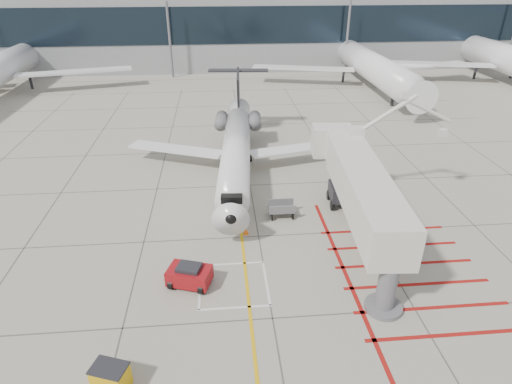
{
  "coord_description": "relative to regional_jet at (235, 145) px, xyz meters",
  "views": [
    {
      "loc": [
        -2.44,
        -21.13,
        16.95
      ],
      "look_at": [
        0.0,
        6.0,
        2.5
      ],
      "focal_mm": 30.0,
      "sensor_mm": 36.0,
      "label": 1
    }
  ],
  "objects": [
    {
      "name": "cone_nose",
      "position": [
        0.32,
        -8.25,
        -3.29
      ],
      "size": [
        0.37,
        0.37,
        0.51
      ],
      "primitive_type": "cone",
      "color": "#E75D0C",
      "rests_on": "ground_plane"
    },
    {
      "name": "ground_power_unit",
      "position": [
        10.23,
        -11.73,
        -2.57
      ],
      "size": [
        2.53,
        1.56,
        1.95
      ],
      "primitive_type": null,
      "rotation": [
        0.0,
        0.0,
        0.05
      ],
      "color": "silver",
      "rests_on": "ground_plane"
    },
    {
      "name": "jet_bridge",
      "position": [
        7.89,
        -10.31,
        0.05
      ],
      "size": [
        9.86,
        18.6,
        7.21
      ],
      "primitive_type": null,
      "rotation": [
        0.0,
        0.0,
        -0.08
      ],
      "color": "silver",
      "rests_on": "ground_plane"
    },
    {
      "name": "bg_aircraft_d",
      "position": [
        45.3,
        33.36,
        2.97
      ],
      "size": [
        39.14,
        43.48,
        13.05
      ],
      "primitive_type": null,
      "color": "silver",
      "rests_on": "ground_plane"
    },
    {
      "name": "spill_bin",
      "position": [
        -6.57,
        -20.24,
        -2.89
      ],
      "size": [
        1.77,
        1.46,
        1.31
      ],
      "primitive_type": null,
      "rotation": [
        0.0,
        0.0,
        -0.34
      ],
      "color": "#D8A20C",
      "rests_on": "ground_plane"
    },
    {
      "name": "bg_aircraft_c",
      "position": [
        22.33,
        33.36,
        2.44
      ],
      "size": [
        35.92,
        39.91,
        11.97
      ],
      "primitive_type": null,
      "color": "silver",
      "rests_on": "ground_plane"
    },
    {
      "name": "cone_side",
      "position": [
        0.35,
        -5.82,
        -3.3
      ],
      "size": [
        0.35,
        0.35,
        0.49
      ],
      "primitive_type": "cone",
      "color": "orange",
      "rests_on": "ground_plane"
    },
    {
      "name": "regional_jet",
      "position": [
        0.0,
        0.0,
        0.0
      ],
      "size": [
        23.51,
        28.66,
        7.1
      ],
      "primitive_type": null,
      "rotation": [
        0.0,
        0.0,
        -0.08
      ],
      "color": "silver",
      "rests_on": "ground_plane"
    },
    {
      "name": "terminal_building",
      "position": [
        11.19,
        57.36,
        3.45
      ],
      "size": [
        180.0,
        28.0,
        14.0
      ],
      "primitive_type": "cube",
      "color": "gray",
      "rests_on": "ground_plane"
    },
    {
      "name": "baggage_cart",
      "position": [
        3.19,
        -6.07,
        -2.92
      ],
      "size": [
        2.01,
        1.28,
        1.26
      ],
      "primitive_type": null,
      "rotation": [
        0.0,
        0.0,
        0.01
      ],
      "color": "#5B5C60",
      "rests_on": "ground_plane"
    },
    {
      "name": "terminal_glass_band",
      "position": [
        11.19,
        43.31,
        4.45
      ],
      "size": [
        180.0,
        0.1,
        6.0
      ],
      "primitive_type": "cube",
      "color": "black",
      "rests_on": "ground_plane"
    },
    {
      "name": "ground_plane",
      "position": [
        1.19,
        -12.64,
        -3.55
      ],
      "size": [
        260.0,
        260.0,
        0.0
      ],
      "primitive_type": "plane",
      "color": "#9D9687",
      "rests_on": "ground"
    },
    {
      "name": "pushback_tug",
      "position": [
        -3.39,
        -13.41,
        -2.82
      ],
      "size": [
        2.87,
        2.27,
        1.46
      ],
      "primitive_type": null,
      "rotation": [
        0.0,
        0.0,
        -0.32
      ],
      "color": "maroon",
      "rests_on": "ground_plane"
    }
  ]
}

